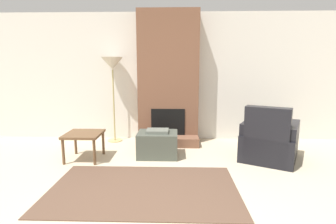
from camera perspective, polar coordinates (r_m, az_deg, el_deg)
wall_back at (r=5.49m, az=0.13°, el=7.56°), size 8.04×0.06×2.60m
fireplace at (r=5.26m, az=0.06°, el=6.67°), size 1.20×0.71×2.60m
ottoman at (r=4.51m, az=-2.28°, el=-6.94°), size 0.67×0.52×0.47m
armchair at (r=4.65m, az=21.14°, el=-6.20°), size 1.18×1.24×0.92m
side_table at (r=4.54m, az=-17.86°, el=-5.12°), size 0.57×0.59×0.45m
floor_lamp_left at (r=5.37m, az=-12.01°, el=9.51°), size 0.42×0.42×1.71m
area_rug at (r=3.45m, az=-5.32°, el=-16.28°), size 2.35×1.44×0.01m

